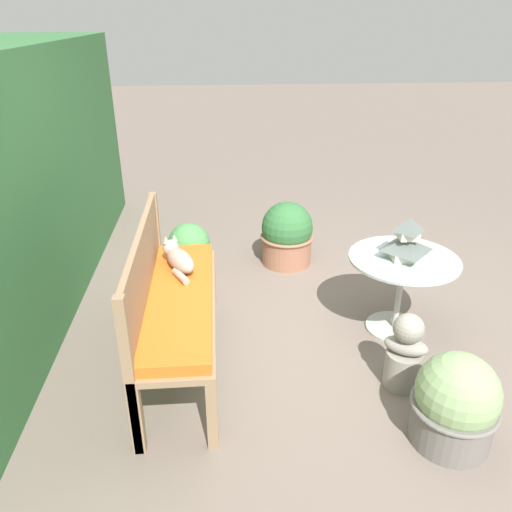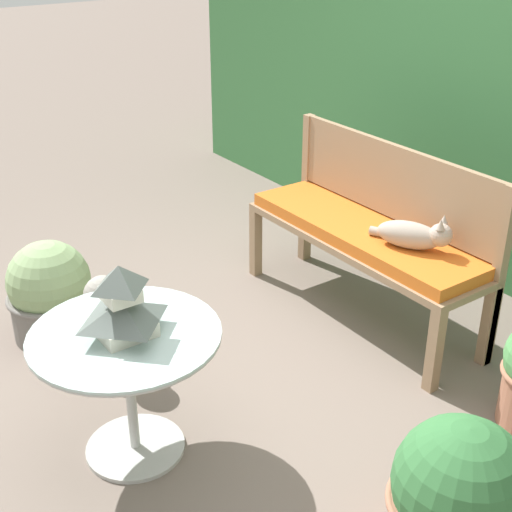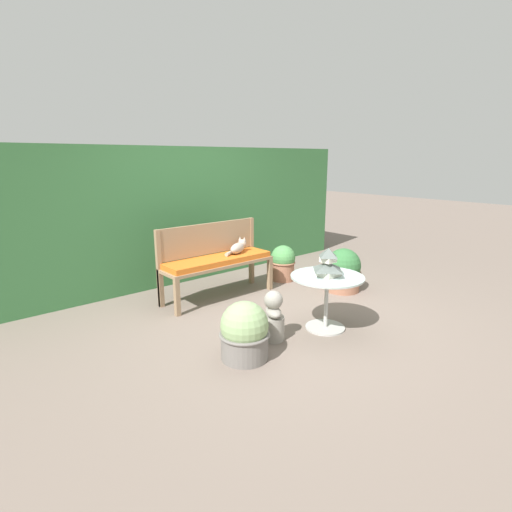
% 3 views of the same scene
% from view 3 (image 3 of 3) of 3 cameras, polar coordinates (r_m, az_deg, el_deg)
% --- Properties ---
extents(ground, '(30.00, 30.00, 0.00)m').
position_cam_3_polar(ground, '(4.87, 3.03, -8.60)').
color(ground, '#75665B').
extents(foliage_hedge_back, '(6.40, 1.07, 2.02)m').
position_cam_3_polar(foliage_hedge_back, '(6.54, -12.03, 6.13)').
color(foliage_hedge_back, '#38703D').
rests_on(foliage_hedge_back, ground).
extents(garden_bench, '(1.58, 0.46, 0.57)m').
position_cam_3_polar(garden_bench, '(5.37, -5.42, -0.99)').
color(garden_bench, '#937556').
rests_on(garden_bench, ground).
extents(bench_backrest, '(1.58, 0.06, 1.00)m').
position_cam_3_polar(bench_backrest, '(5.48, -6.77, 1.85)').
color(bench_backrest, '#937556').
rests_on(bench_backrest, ground).
extents(cat, '(0.45, 0.28, 0.21)m').
position_cam_3_polar(cat, '(5.56, -2.57, 1.24)').
color(cat, '#A89989').
rests_on(cat, garden_bench).
extents(patio_table, '(0.80, 0.80, 0.61)m').
position_cam_3_polar(patio_table, '(4.44, 10.09, -4.38)').
color(patio_table, '#B7B7B2').
rests_on(patio_table, ground).
extents(pagoda_birdhouse, '(0.29, 0.29, 0.31)m').
position_cam_3_polar(pagoda_birdhouse, '(4.37, 10.23, -1.15)').
color(pagoda_birdhouse, silver).
rests_on(pagoda_birdhouse, patio_table).
extents(garden_bust, '(0.27, 0.32, 0.54)m').
position_cam_3_polar(garden_bust, '(4.19, 2.48, -8.75)').
color(garden_bust, gray).
rests_on(garden_bust, ground).
extents(potted_plant_patio_mid, '(0.38, 0.38, 0.55)m').
position_cam_3_polar(potted_plant_patio_mid, '(6.18, 3.88, -0.98)').
color(potted_plant_patio_mid, '#9E664C').
rests_on(potted_plant_patio_mid, ground).
extents(potted_plant_bench_right, '(0.48, 0.48, 0.57)m').
position_cam_3_polar(potted_plant_bench_right, '(3.82, -1.65, -10.87)').
color(potted_plant_bench_right, slate).
rests_on(potted_plant_bench_right, ground).
extents(potted_plant_path_edge, '(0.51, 0.51, 0.62)m').
position_cam_3_polar(potted_plant_path_edge, '(5.82, 12.33, -2.11)').
color(potted_plant_path_edge, '#9E664C').
rests_on(potted_plant_path_edge, ground).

